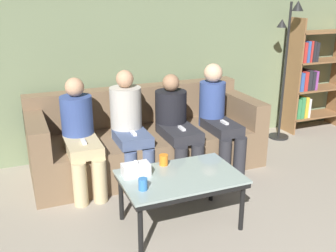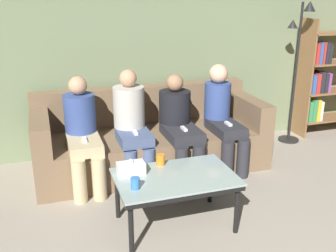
% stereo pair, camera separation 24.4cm
% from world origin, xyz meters
% --- Properties ---
extents(wall_back, '(12.00, 0.06, 2.60)m').
position_xyz_m(wall_back, '(0.00, 3.91, 1.30)').
color(wall_back, '#707F5B').
rests_on(wall_back, ground_plane).
extents(couch, '(2.44, 0.95, 0.83)m').
position_xyz_m(couch, '(0.00, 3.37, 0.30)').
color(couch, brown).
rests_on(couch, ground_plane).
extents(coffee_table, '(0.96, 0.61, 0.45)m').
position_xyz_m(coffee_table, '(-0.13, 2.16, 0.40)').
color(coffee_table, '#8C9E99').
rests_on(coffee_table, ground_plane).
extents(cup_near_left, '(0.07, 0.07, 0.09)m').
position_xyz_m(cup_near_left, '(-0.48, 2.05, 0.49)').
color(cup_near_left, '#3372BF').
rests_on(cup_near_left, coffee_table).
extents(cup_near_right, '(0.08, 0.08, 0.09)m').
position_xyz_m(cup_near_right, '(-0.18, 2.40, 0.49)').
color(cup_near_right, orange).
rests_on(cup_near_right, coffee_table).
extents(tissue_box, '(0.22, 0.12, 0.13)m').
position_xyz_m(tissue_box, '(-0.46, 2.30, 0.50)').
color(tissue_box, white).
rests_on(tissue_box, coffee_table).
extents(bookshelf, '(0.85, 0.32, 1.53)m').
position_xyz_m(bookshelf, '(2.46, 3.68, 0.74)').
color(bookshelf, brown).
rests_on(bookshelf, ground_plane).
extents(standing_lamp, '(0.31, 0.26, 1.73)m').
position_xyz_m(standing_lamp, '(1.93, 3.54, 1.06)').
color(standing_lamp, black).
rests_on(standing_lamp, ground_plane).
extents(seated_person_left_end, '(0.31, 0.70, 1.07)m').
position_xyz_m(seated_person_left_end, '(-0.74, 3.13, 0.56)').
color(seated_person_left_end, tan).
rests_on(seated_person_left_end, ground_plane).
extents(seated_person_mid_left, '(0.32, 0.63, 1.11)m').
position_xyz_m(seated_person_mid_left, '(-0.25, 3.16, 0.59)').
color(seated_person_mid_left, '#47567A').
rests_on(seated_person_mid_left, ground_plane).
extents(seated_person_mid_right, '(0.33, 0.71, 1.03)m').
position_xyz_m(seated_person_mid_right, '(0.25, 3.13, 0.55)').
color(seated_person_mid_right, '#28282D').
rests_on(seated_person_mid_right, ground_plane).
extents(seated_person_right_end, '(0.31, 0.68, 1.11)m').
position_xyz_m(seated_person_right_end, '(0.74, 3.13, 0.58)').
color(seated_person_right_end, '#28282D').
rests_on(seated_person_right_end, ground_plane).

